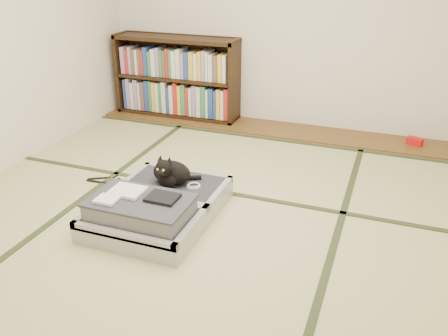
% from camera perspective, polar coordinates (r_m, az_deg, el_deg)
% --- Properties ---
extents(floor, '(4.50, 4.50, 0.00)m').
position_cam_1_polar(floor, '(3.61, -2.70, -5.69)').
color(floor, '#CAC286').
rests_on(floor, ground).
extents(wood_strip, '(4.00, 0.50, 0.02)m').
position_cam_1_polar(wood_strip, '(5.33, 5.73, 4.75)').
color(wood_strip, brown).
rests_on(wood_strip, ground).
extents(red_item, '(0.17, 0.13, 0.07)m').
position_cam_1_polar(red_item, '(5.20, 21.97, 3.02)').
color(red_item, red).
rests_on(red_item, wood_strip).
extents(room_shell, '(4.50, 4.50, 4.50)m').
position_cam_1_polar(room_shell, '(3.13, -3.26, 18.03)').
color(room_shell, white).
rests_on(room_shell, ground).
extents(tatami_borders, '(4.00, 4.50, 0.01)m').
position_cam_1_polar(tatami_borders, '(4.01, 0.05, -2.27)').
color(tatami_borders, '#2D381E').
rests_on(tatami_borders, ground).
extents(bookcase, '(1.47, 0.34, 0.94)m').
position_cam_1_polar(bookcase, '(5.65, -5.70, 10.62)').
color(bookcase, black).
rests_on(bookcase, wood_strip).
extents(suitcase, '(0.79, 1.06, 0.31)m').
position_cam_1_polar(suitcase, '(3.52, -8.18, -4.70)').
color(suitcase, '#A5A5A9').
rests_on(suitcase, floor).
extents(cat, '(0.35, 0.35, 0.28)m').
position_cam_1_polar(cat, '(3.69, -6.48, -0.58)').
color(cat, black).
rests_on(cat, suitcase).
extents(cable_coil, '(0.11, 0.11, 0.03)m').
position_cam_1_polar(cable_coil, '(3.68, -3.68, -2.14)').
color(cable_coil, white).
rests_on(cable_coil, suitcase).
extents(hanger, '(0.40, 0.19, 0.01)m').
position_cam_1_polar(hanger, '(4.21, -13.71, -1.59)').
color(hanger, black).
rests_on(hanger, floor).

